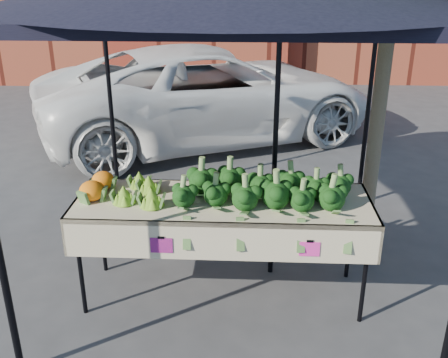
# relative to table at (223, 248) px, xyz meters

# --- Properties ---
(ground) EXTENTS (90.00, 90.00, 0.00)m
(ground) POSITION_rel_table_xyz_m (0.05, 0.01, -0.45)
(ground) COLOR #353538
(table) EXTENTS (2.40, 0.81, 0.90)m
(table) POSITION_rel_table_xyz_m (0.00, 0.00, 0.00)
(table) COLOR beige
(table) RESTS_ON ground
(canopy) EXTENTS (3.16, 3.16, 2.74)m
(canopy) POSITION_rel_table_xyz_m (0.07, 0.45, 0.92)
(canopy) COLOR black
(canopy) RESTS_ON ground
(broccoli_heap) EXTENTS (1.49, 0.59, 0.28)m
(broccoli_heap) POSITION_rel_table_xyz_m (0.32, 0.03, 0.59)
(broccoli_heap) COLOR black
(broccoli_heap) RESTS_ON table
(romanesco_cluster) EXTENTS (0.44, 0.58, 0.21)m
(romanesco_cluster) POSITION_rel_table_xyz_m (-0.67, 0.04, 0.56)
(romanesco_cluster) COLOR #7FBF31
(romanesco_cluster) RESTS_ON table
(cauliflower_pair) EXTENTS (0.24, 0.44, 0.19)m
(cauliflower_pair) POSITION_rel_table_xyz_m (-1.04, 0.07, 0.55)
(cauliflower_pair) COLOR orange
(cauliflower_pair) RESTS_ON table
(street_tree) EXTENTS (1.90, 1.90, 3.75)m
(street_tree) POSITION_rel_table_xyz_m (1.32, 0.63, 1.42)
(street_tree) COLOR #1E4C14
(street_tree) RESTS_ON ground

